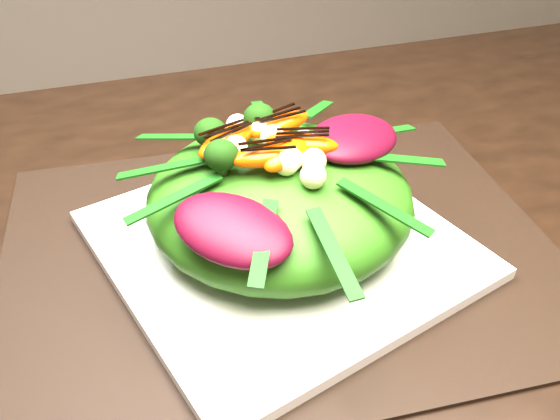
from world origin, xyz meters
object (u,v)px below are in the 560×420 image
object	(u,v)px
orange_segment	(267,140)
lettuce_mound	(280,198)
salad_bowl	(280,231)
plate_base	(280,244)
dining_table	(552,231)
placemat	(280,250)

from	to	relation	value
orange_segment	lettuce_mound	bearing A→B (deg)	-72.74
salad_bowl	lettuce_mound	distance (m)	0.04
salad_bowl	plate_base	bearing A→B (deg)	0.00
plate_base	salad_bowl	xyz separation A→B (m)	(0.00, 0.00, 0.01)
lettuce_mound	dining_table	bearing A→B (deg)	-6.44
plate_base	salad_bowl	distance (m)	0.01
dining_table	salad_bowl	distance (m)	0.28
dining_table	placemat	distance (m)	0.28
salad_bowl	placemat	bearing A→B (deg)	0.00
dining_table	placemat	bearing A→B (deg)	173.56
dining_table	orange_segment	distance (m)	0.31
placemat	orange_segment	distance (m)	0.11
dining_table	orange_segment	bearing A→B (deg)	170.12
placemat	orange_segment	world-z (taller)	orange_segment
salad_bowl	orange_segment	world-z (taller)	orange_segment
placemat	lettuce_mound	distance (m)	0.06
salad_bowl	lettuce_mound	bearing A→B (deg)	0.00
dining_table	orange_segment	world-z (taller)	dining_table
placemat	salad_bowl	size ratio (longest dim) A/B	2.06
placemat	dining_table	bearing A→B (deg)	-6.44
placemat	salad_bowl	bearing A→B (deg)	180.00
lettuce_mound	salad_bowl	bearing A→B (deg)	0.00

